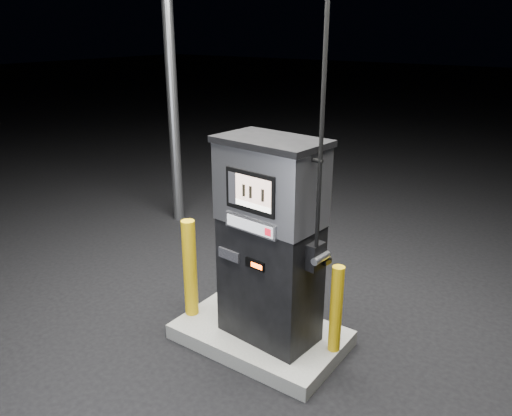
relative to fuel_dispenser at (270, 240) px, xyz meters
The scene contains 5 objects.
ground 1.14m from the fuel_dispenser, 166.89° to the left, with size 80.00×80.00×0.00m, color black.
pump_island 1.06m from the fuel_dispenser, 166.89° to the left, with size 1.60×1.00×0.15m, color slate.
fuel_dispenser is the anchor object (origin of this frame).
bollard_left 0.99m from the fuel_dispenser, behind, with size 0.14×0.14×1.02m, color gold.
bollard_right 0.85m from the fuel_dispenser, 12.85° to the left, with size 0.11×0.11×0.84m, color gold.
Camera 1 is at (2.38, -3.45, 2.93)m, focal length 35.00 mm.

